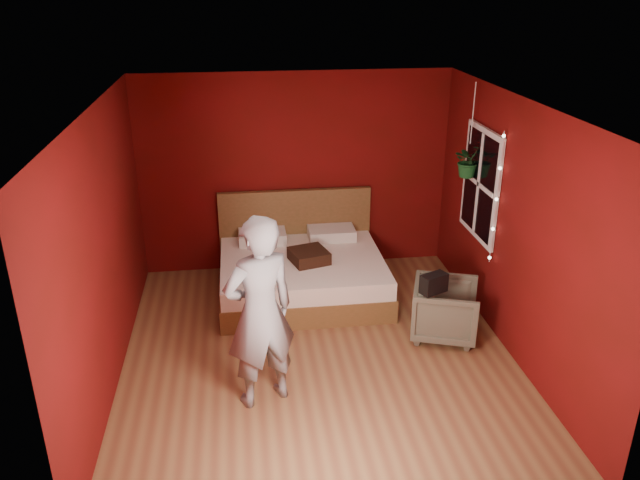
{
  "coord_description": "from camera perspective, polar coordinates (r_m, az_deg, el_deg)",
  "views": [
    {
      "loc": [
        -0.73,
        -5.5,
        3.65
      ],
      "look_at": [
        0.07,
        0.4,
        1.13
      ],
      "focal_mm": 35.0,
      "sensor_mm": 36.0,
      "label": 1
    }
  ],
  "objects": [
    {
      "name": "floor",
      "position": [
        6.65,
        -0.17,
        -10.4
      ],
      "size": [
        4.5,
        4.5,
        0.0
      ],
      "primitive_type": "plane",
      "color": "brown",
      "rests_on": "ground"
    },
    {
      "name": "armchair",
      "position": [
        6.94,
        11.39,
        -6.29
      ],
      "size": [
        0.88,
        0.87,
        0.63
      ],
      "primitive_type": "imported",
      "rotation": [
        0.0,
        0.0,
        1.23
      ],
      "color": "#696953",
      "rests_on": "ground"
    },
    {
      "name": "handbag",
      "position": [
        6.55,
        10.36,
        -3.92
      ],
      "size": [
        0.31,
        0.25,
        0.2
      ],
      "primitive_type": "cube",
      "rotation": [
        0.0,
        0.0,
        0.43
      ],
      "color": "black",
      "rests_on": "armchair"
    },
    {
      "name": "window",
      "position": [
        7.27,
        14.44,
        4.99
      ],
      "size": [
        0.05,
        0.97,
        1.27
      ],
      "color": "white",
      "rests_on": "room_walls"
    },
    {
      "name": "hanging_plant",
      "position": [
        7.36,
        13.43,
        7.1
      ],
      "size": [
        0.42,
        0.38,
        1.07
      ],
      "color": "silver",
      "rests_on": "room_walls"
    },
    {
      "name": "bed",
      "position": [
        7.75,
        -1.72,
        -2.81
      ],
      "size": [
        2.0,
        1.7,
        1.1
      ],
      "color": "brown",
      "rests_on": "ground"
    },
    {
      "name": "fairy_lights",
      "position": [
        6.8,
        15.83,
        3.61
      ],
      "size": [
        0.04,
        0.04,
        1.45
      ],
      "color": "silver",
      "rests_on": "room_walls"
    },
    {
      "name": "room_walls",
      "position": [
        5.89,
        -0.19,
        3.37
      ],
      "size": [
        4.04,
        4.54,
        2.62
      ],
      "color": "#660A0C",
      "rests_on": "ground"
    },
    {
      "name": "throw_pillow",
      "position": [
        7.45,
        -1.02,
        -1.47
      ],
      "size": [
        0.51,
        0.51,
        0.15
      ],
      "primitive_type": "cube",
      "rotation": [
        0.0,
        0.0,
        0.27
      ],
      "color": "black",
      "rests_on": "bed"
    },
    {
      "name": "person",
      "position": [
        5.56,
        -5.52,
        -6.65
      ],
      "size": [
        0.79,
        0.66,
        1.84
      ],
      "primitive_type": "imported",
      "rotation": [
        0.0,
        0.0,
        3.54
      ],
      "color": "gray",
      "rests_on": "ground"
    }
  ]
}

